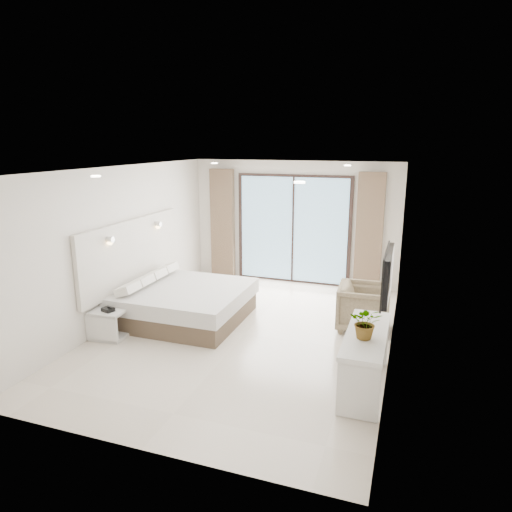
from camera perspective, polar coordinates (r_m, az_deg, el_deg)
The scene contains 8 objects.
ground at distance 7.67m, azimuth -1.35°, elevation -9.69°, with size 6.20×6.20×0.00m, color beige.
room_shell at distance 7.94m, azimuth -0.86°, elevation 3.12°, with size 4.62×6.22×2.72m.
bed at distance 8.26m, azimuth -8.98°, elevation -5.78°, with size 2.10×2.00×0.73m.
nightstand at distance 7.80m, azimuth -17.89°, elevation -8.10°, with size 0.55×0.47×0.47m.
phone at distance 7.65m, azimuth -18.01°, elevation -6.38°, with size 0.18×0.14×0.06m, color black.
console_desk at distance 6.05m, azimuth 13.56°, elevation -11.09°, with size 0.50×1.60×0.77m.
plant at distance 5.74m, azimuth 13.58°, elevation -8.50°, with size 0.38×0.42×0.33m, color #33662D.
armchair at distance 7.92m, azimuth 13.33°, elevation -5.97°, with size 0.83×0.78×0.86m, color #887C59.
Camera 1 is at (2.46, -6.57, 3.11)m, focal length 32.00 mm.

